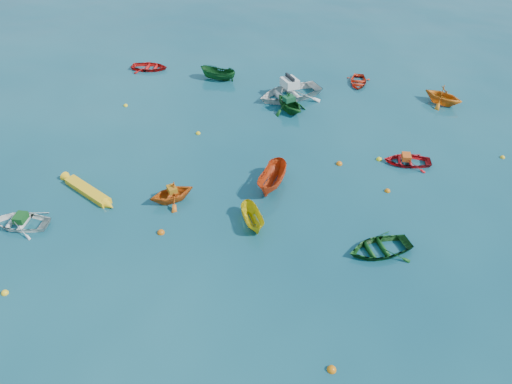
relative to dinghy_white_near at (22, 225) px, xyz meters
The scene contains 27 objects.
ground 9.63m from the dinghy_white_near, 21.49° to the left, with size 160.00×160.00×0.00m, color #0A394C.
dinghy_white_near is the anchor object (origin of this frame).
dinghy_orange_w 7.83m from the dinghy_white_near, 47.74° to the left, with size 2.10×2.44×1.28m, color orange.
sampan_yellow_mid 12.01m from the dinghy_white_near, 33.46° to the left, with size 0.93×2.46×0.95m, color gold.
dinghy_green_e 18.28m from the dinghy_white_near, 27.22° to the left, with size 2.27×3.18×0.66m, color #0F4213.
dinghy_red_nw 19.09m from the dinghy_white_near, 112.60° to the left, with size 2.10×2.94×0.61m, color red.
sampan_orange_n 13.49m from the dinghy_white_near, 47.03° to the left, with size 1.22×3.24×1.25m, color #C43C12.
dinghy_green_n 18.78m from the dinghy_white_near, 72.67° to the left, with size 2.40×2.78×1.46m, color #114916.
dinghy_red_ne 22.01m from the dinghy_white_near, 47.84° to the left, with size 1.98×2.77×0.57m, color red.
dinghy_red_far 25.77m from the dinghy_white_near, 72.17° to the left, with size 1.84×2.57×0.53m, color red.
dinghy_orange_far 28.71m from the dinghy_white_near, 60.24° to the left, with size 2.38×2.76×1.45m, color orange.
sampan_green_far 19.21m from the dinghy_white_near, 94.64° to the left, with size 1.07×2.83×1.09m, color #11491A.
kayak_yellow 3.82m from the dinghy_white_near, 76.48° to the left, with size 0.63×4.18×0.43m, color yellow, non-canonical shape.
motorboat_white 20.23m from the dinghy_white_near, 77.01° to the left, with size 3.48×4.86×1.61m, color silver.
tarp_green_a 0.50m from the dinghy_white_near, 25.35° to the left, with size 0.72×0.54×0.35m, color #134F1B.
tarp_orange_a 7.92m from the dinghy_white_near, 47.82° to the left, with size 0.60×0.45×0.29m, color #AF6812.
tarp_green_b 18.81m from the dinghy_white_near, 72.98° to the left, with size 0.75×0.57×0.36m, color #134E2A.
tarp_orange_b 21.92m from the dinghy_white_near, 47.93° to the left, with size 0.67×0.51×0.33m, color #DA5116.
buoy_ye_a 4.66m from the dinghy_white_near, 45.03° to the right, with size 0.33×0.33×0.33m, color yellow.
buoy_or_b 17.26m from the dinghy_white_near, ahead, with size 0.37×0.37×0.37m, color orange.
buoy_ye_b 12.95m from the dinghy_white_near, 110.73° to the left, with size 0.31×0.31×0.31m, color yellow.
buoy_or_c 7.36m from the dinghy_white_near, 28.36° to the left, with size 0.38×0.38×0.38m, color #CE5C0B.
buoy_ye_c 20.55m from the dinghy_white_near, 49.91° to the left, with size 0.36×0.36×0.36m, color yellow.
buoy_or_d 19.76m from the dinghy_white_near, 41.37° to the left, with size 0.33×0.33×0.33m, color orange.
buoy_ye_d 12.20m from the dinghy_white_near, 80.03° to the left, with size 0.32×0.32×0.32m, color yellow.
buoy_or_e 18.03m from the dinghy_white_near, 50.76° to the left, with size 0.39×0.39×0.39m, color orange.
buoy_ye_e 28.00m from the dinghy_white_near, 45.89° to the left, with size 0.29×0.29×0.29m, color yellow.
Camera 1 is at (11.73, -12.88, 17.41)m, focal length 35.00 mm.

